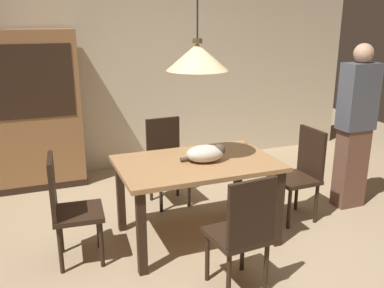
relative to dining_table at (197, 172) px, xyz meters
name	(u,v)px	position (x,y,z in m)	size (l,w,h in m)	color
ground	(221,260)	(0.05, -0.44, -0.65)	(10.00, 10.00, 0.00)	tan
back_wall	(138,59)	(0.05, 2.21, 0.80)	(6.40, 0.10, 2.90)	beige
dining_table	(197,172)	(0.00, 0.00, 0.00)	(1.40, 0.90, 0.75)	#A87A4C
chair_left_side	(68,205)	(-1.13, 0.01, -0.14)	(0.43, 0.43, 0.93)	black
chair_right_side	(302,170)	(1.13, 0.00, -0.14)	(0.41, 0.41, 0.93)	black
chair_far_back	(167,157)	(0.00, 0.88, -0.14)	(0.42, 0.42, 0.93)	black
chair_near_front	(243,230)	(0.01, -0.88, -0.14)	(0.43, 0.43, 0.93)	black
cat_sleeping	(206,153)	(0.07, -0.04, 0.18)	(0.39, 0.26, 0.16)	beige
pendant_lamp	(197,57)	(0.00, 0.00, 1.01)	(0.52, 0.52, 1.30)	beige
hutch_bookcase	(32,114)	(-1.33, 1.88, 0.24)	(1.12, 0.45, 1.85)	olive
person_standing	(355,127)	(1.80, 0.06, 0.23)	(0.36, 0.22, 1.73)	brown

